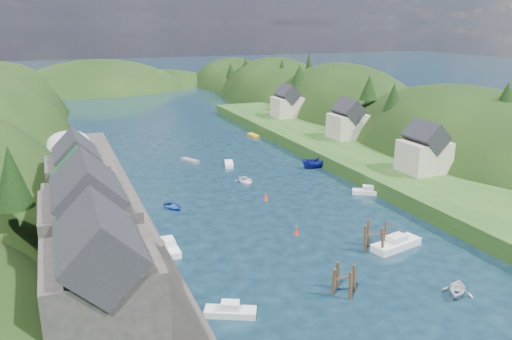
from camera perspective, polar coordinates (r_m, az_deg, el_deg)
name	(u,v)px	position (r m, az deg, el deg)	size (l,w,h in m)	color
ground	(213,160)	(97.59, -4.92, 1.14)	(600.00, 600.00, 0.00)	black
hillside_right	(342,147)	(140.07, 9.76, 2.56)	(36.00, 245.56, 48.00)	black
far_hills	(127,113)	(218.95, -14.49, 6.37)	(103.00, 68.00, 44.00)	black
hill_trees	(192,94)	(109.46, -7.33, 8.65)	(90.84, 149.33, 12.85)	black
quay_left	(101,231)	(64.93, -17.28, -6.70)	(12.00, 110.00, 2.00)	#2D2B28
terrace_left_grass	(40,238)	(64.78, -23.49, -7.17)	(12.00, 110.00, 2.50)	#234719
quayside_buildings	(89,228)	(49.94, -18.59, -6.35)	(8.00, 35.84, 12.90)	#2D2B28
boat_sheds	(72,162)	(81.53, -20.26, 0.91)	(7.00, 21.00, 7.50)	#2D2D30
terrace_right	(351,154)	(98.93, 10.81, 1.84)	(16.00, 120.00, 2.40)	#234719
right_bank_cottages	(343,122)	(106.35, 9.88, 5.47)	(9.00, 59.24, 8.41)	beige
piling_cluster_near	(344,283)	(51.06, 10.01, -12.55)	(2.86, 2.71, 3.48)	#382314
piling_cluster_far	(375,239)	(60.72, 13.46, -7.66)	(3.38, 3.13, 3.86)	#382314
channel_buoy_near	(297,231)	(63.66, 4.67, -6.95)	(0.70, 0.70, 1.10)	red
channel_buoy_far	(266,197)	(75.34, 1.14, -3.10)	(0.70, 0.70, 1.10)	red
moored_boats	(299,225)	(65.12, 4.93, -6.25)	(36.65, 84.19, 2.21)	#1B2196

